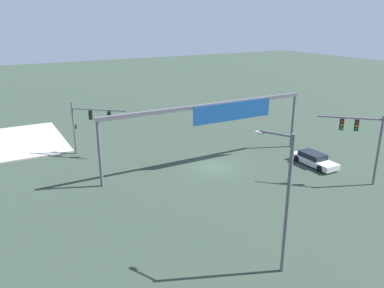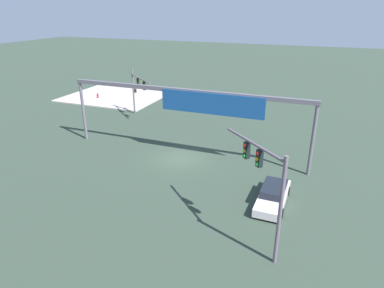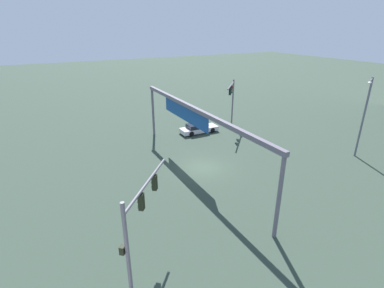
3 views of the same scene
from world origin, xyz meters
name	(u,v)px [view 2 (image 2 of 3)]	position (x,y,z in m)	size (l,w,h in m)	color
ground_plane	(180,158)	(0.00, 0.00, 0.00)	(198.33, 198.33, 0.00)	#324135
sidewalk_corner	(119,95)	(17.72, -17.57, 0.07)	(13.74, 13.33, 0.15)	#BCACA7
traffic_signal_near_corner	(137,86)	(9.48, -9.35, 3.74)	(4.60, 4.27, 5.54)	slate
traffic_signal_opposite_side	(265,178)	(-8.83, 9.32, 4.34)	(3.91, 3.68, 6.14)	slate
overhead_sign_gantry	(191,101)	(-0.67, -0.84, 5.12)	(21.92, 0.43, 6.07)	slate
sedan_car_approaching	(273,195)	(-8.79, 4.39, 0.58)	(1.91, 4.90, 1.21)	silver
fire_hydrant_on_curb	(98,95)	(19.40, -14.72, 0.49)	(0.33, 0.22, 0.71)	red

